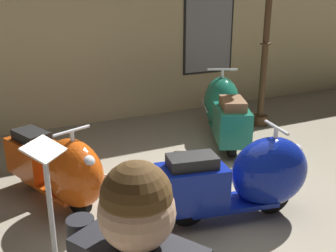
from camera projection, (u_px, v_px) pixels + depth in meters
ground_plane at (213, 214)px, 4.12m from camera, size 60.00×60.00×0.00m
showroom_back_wall at (93, 25)px, 6.68m from camera, size 18.00×0.63×3.47m
scooter_0 at (60, 169)px, 4.18m from camera, size 0.97×1.61×0.95m
scooter_1 at (247, 177)px, 3.95m from camera, size 1.66×0.76×0.98m
scooter_2 at (224, 109)px, 6.14m from camera, size 1.23×1.85×1.10m
lamppost at (267, 28)px, 6.44m from camera, size 0.33×0.33×2.80m
info_stanchion at (51, 217)px, 3.19m from camera, size 0.38×0.39×1.14m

